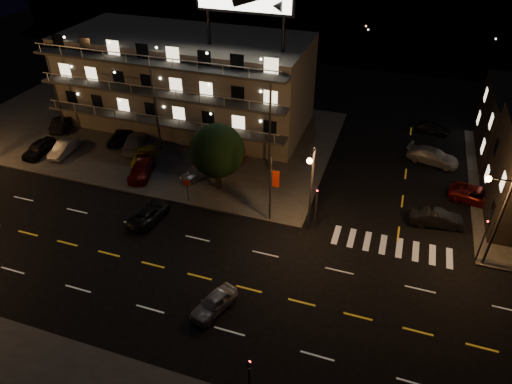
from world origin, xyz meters
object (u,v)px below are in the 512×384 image
(lot_car_7, at_px, (134,142))
(side_car_0, at_px, (437,218))
(road_car_east, at_px, (214,303))
(road_car_west, at_px, (149,213))
(lot_car_4, at_px, (197,171))
(lot_car_2, at_px, (143,158))
(tree, at_px, (217,152))

(lot_car_7, relative_size, side_car_0, 1.16)
(road_car_east, xyz_separation_m, road_car_west, (-9.43, 7.69, -0.03))
(lot_car_4, bearing_deg, lot_car_2, -164.00)
(road_car_east, bearing_deg, road_car_west, 160.49)
(lot_car_7, bearing_deg, side_car_0, 153.67)
(lot_car_4, distance_m, side_car_0, 22.81)
(lot_car_2, relative_size, lot_car_7, 0.91)
(lot_car_7, bearing_deg, road_car_east, 113.05)
(road_car_east, bearing_deg, lot_car_4, 138.05)
(lot_car_4, bearing_deg, tree, -1.77)
(side_car_0, xyz_separation_m, road_car_west, (-24.05, -7.16, -0.12))
(lot_car_7, xyz_separation_m, road_car_west, (7.75, -10.54, -0.28))
(tree, xyz_separation_m, lot_car_7, (-11.74, 4.21, -3.19))
(lot_car_4, relative_size, road_car_east, 1.00)
(lot_car_2, relative_size, road_car_west, 1.06)
(side_car_0, bearing_deg, road_car_west, 98.62)
(lot_car_7, height_order, road_car_west, lot_car_7)
(lot_car_4, height_order, road_car_west, lot_car_4)
(side_car_0, relative_size, road_car_west, 1.00)
(lot_car_2, xyz_separation_m, road_car_west, (5.21, -8.03, -0.19))
(side_car_0, bearing_deg, tree, 84.43)
(tree, bearing_deg, road_car_east, -68.78)
(road_car_west, bearing_deg, lot_car_2, -50.89)
(lot_car_4, xyz_separation_m, road_car_east, (8.19, -15.16, -0.15))
(lot_car_2, bearing_deg, side_car_0, -24.62)
(lot_car_7, distance_m, road_car_west, 13.09)
(lot_car_4, relative_size, road_car_west, 0.85)
(lot_car_4, relative_size, lot_car_7, 0.73)
(tree, height_order, side_car_0, tree)
(tree, height_order, lot_car_7, tree)
(tree, distance_m, lot_car_4, 4.44)
(lot_car_7, distance_m, road_car_east, 25.05)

